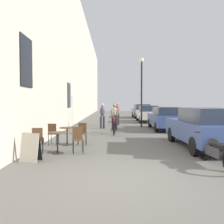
{
  "coord_description": "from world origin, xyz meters",
  "views": [
    {
      "loc": [
        -0.35,
        -5.16,
        1.72
      ],
      "look_at": [
        -0.14,
        17.5,
        0.84
      ],
      "focal_mm": 37.27,
      "sensor_mm": 36.0,
      "label": 1
    }
  ],
  "objects_px": {
    "cafe_table_near": "(57,138)",
    "cafe_chair_mid_toward_wall": "(82,132)",
    "cafe_chair_near_toward_wall": "(78,138)",
    "parked_car_fourth": "(141,111)",
    "sandwich_board_sign": "(31,147)",
    "cyclist_on_bicycle": "(114,119)",
    "cafe_chair_mid_toward_street": "(53,133)",
    "cafe_chair_near_toward_street": "(38,139)",
    "pedestrian_near": "(102,114)",
    "cafe_table_mid": "(67,132)",
    "parked_car_third": "(148,113)",
    "street_lamp": "(142,83)",
    "parked_motorcycle": "(216,151)",
    "parked_car_second": "(166,118)",
    "pedestrian_mid": "(117,112)",
    "parked_car_nearest": "(204,127)"
  },
  "relations": [
    {
      "from": "cafe_chair_near_toward_street",
      "to": "cyclist_on_bicycle",
      "type": "height_order",
      "value": "cyclist_on_bicycle"
    },
    {
      "from": "cafe_chair_mid_toward_wall",
      "to": "cafe_chair_mid_toward_street",
      "type": "bearing_deg",
      "value": -172.6
    },
    {
      "from": "sandwich_board_sign",
      "to": "parked_car_third",
      "type": "height_order",
      "value": "parked_car_third"
    },
    {
      "from": "sandwich_board_sign",
      "to": "cyclist_on_bicycle",
      "type": "relative_size",
      "value": 0.47
    },
    {
      "from": "cafe_table_mid",
      "to": "cyclist_on_bicycle",
      "type": "xyz_separation_m",
      "value": [
        2.01,
        3.4,
        0.29
      ]
    },
    {
      "from": "cafe_chair_near_toward_street",
      "to": "cafe_chair_near_toward_wall",
      "type": "xyz_separation_m",
      "value": [
        1.34,
        0.15,
        0.0
      ]
    },
    {
      "from": "parked_car_third",
      "to": "parked_car_fourth",
      "type": "relative_size",
      "value": 0.96
    },
    {
      "from": "cyclist_on_bicycle",
      "to": "parked_motorcycle",
      "type": "xyz_separation_m",
      "value": [
        2.63,
        -6.66,
        -0.41
      ]
    },
    {
      "from": "cafe_chair_near_toward_wall",
      "to": "cafe_table_mid",
      "type": "relative_size",
      "value": 1.24
    },
    {
      "from": "cyclist_on_bicycle",
      "to": "cafe_chair_near_toward_wall",
      "type": "bearing_deg",
      "value": -105.49
    },
    {
      "from": "cafe_chair_near_toward_street",
      "to": "pedestrian_mid",
      "type": "height_order",
      "value": "pedestrian_mid"
    },
    {
      "from": "sandwich_board_sign",
      "to": "pedestrian_near",
      "type": "xyz_separation_m",
      "value": [
        1.83,
        8.82,
        0.55
      ]
    },
    {
      "from": "sandwich_board_sign",
      "to": "cafe_chair_mid_toward_wall",
      "type": "bearing_deg",
      "value": 66.75
    },
    {
      "from": "cafe_chair_near_toward_street",
      "to": "street_lamp",
      "type": "bearing_deg",
      "value": 61.58
    },
    {
      "from": "cafe_table_mid",
      "to": "cafe_chair_mid_toward_street",
      "type": "xyz_separation_m",
      "value": [
        -0.56,
        -0.08,
        -0.0
      ]
    },
    {
      "from": "cafe_chair_mid_toward_street",
      "to": "cafe_chair_mid_toward_wall",
      "type": "xyz_separation_m",
      "value": [
        1.17,
        0.15,
        0.0
      ]
    },
    {
      "from": "cafe_chair_mid_toward_street",
      "to": "street_lamp",
      "type": "distance_m",
      "value": 8.82
    },
    {
      "from": "parked_car_second",
      "to": "cafe_chair_near_toward_street",
      "type": "bearing_deg",
      "value": -130.77
    },
    {
      "from": "cafe_table_near",
      "to": "cafe_chair_near_toward_street",
      "type": "bearing_deg",
      "value": -173.56
    },
    {
      "from": "pedestrian_mid",
      "to": "parked_car_second",
      "type": "bearing_deg",
      "value": -47.42
    },
    {
      "from": "parked_car_nearest",
      "to": "cafe_table_mid",
      "type": "bearing_deg",
      "value": 171.99
    },
    {
      "from": "cafe_table_mid",
      "to": "parked_car_third",
      "type": "xyz_separation_m",
      "value": [
        5.18,
        11.51,
        0.25
      ]
    },
    {
      "from": "cafe_chair_near_toward_wall",
      "to": "cafe_chair_mid_toward_wall",
      "type": "bearing_deg",
      "value": 91.28
    },
    {
      "from": "pedestrian_near",
      "to": "cafe_chair_mid_toward_street",
      "type": "bearing_deg",
      "value": -106.25
    },
    {
      "from": "pedestrian_near",
      "to": "parked_car_fourth",
      "type": "xyz_separation_m",
      "value": [
        4.16,
        11.17,
        -0.14
      ]
    },
    {
      "from": "cafe_chair_near_toward_street",
      "to": "cyclist_on_bicycle",
      "type": "relative_size",
      "value": 0.51
    },
    {
      "from": "cafe_table_near",
      "to": "cafe_chair_mid_toward_street",
      "type": "distance_m",
      "value": 1.61
    },
    {
      "from": "cafe_chair_mid_toward_street",
      "to": "sandwich_board_sign",
      "type": "relative_size",
      "value": 1.07
    },
    {
      "from": "street_lamp",
      "to": "parked_car_second",
      "type": "relative_size",
      "value": 1.17
    },
    {
      "from": "cyclist_on_bicycle",
      "to": "pedestrian_mid",
      "type": "height_order",
      "value": "pedestrian_mid"
    },
    {
      "from": "cafe_chair_near_toward_wall",
      "to": "street_lamp",
      "type": "distance_m",
      "value": 9.53
    },
    {
      "from": "cafe_chair_near_toward_street",
      "to": "cafe_chair_mid_toward_wall",
      "type": "bearing_deg",
      "value": 53.42
    },
    {
      "from": "pedestrian_mid",
      "to": "street_lamp",
      "type": "bearing_deg",
      "value": -42.82
    },
    {
      "from": "pedestrian_near",
      "to": "parked_car_fourth",
      "type": "relative_size",
      "value": 0.38
    },
    {
      "from": "parked_car_nearest",
      "to": "parked_motorcycle",
      "type": "height_order",
      "value": "parked_car_nearest"
    },
    {
      "from": "cafe_chair_mid_toward_wall",
      "to": "parked_car_fourth",
      "type": "distance_m",
      "value": 17.89
    },
    {
      "from": "cafe_chair_mid_toward_wall",
      "to": "pedestrian_near",
      "type": "bearing_deg",
      "value": 83.95
    },
    {
      "from": "cyclist_on_bicycle",
      "to": "pedestrian_near",
      "type": "bearing_deg",
      "value": 105.52
    },
    {
      "from": "cafe_table_near",
      "to": "cafe_chair_mid_toward_wall",
      "type": "relative_size",
      "value": 0.81
    },
    {
      "from": "cafe_chair_near_toward_street",
      "to": "cafe_table_mid",
      "type": "height_order",
      "value": "cafe_chair_near_toward_street"
    },
    {
      "from": "cafe_table_mid",
      "to": "cafe_chair_mid_toward_wall",
      "type": "distance_m",
      "value": 0.62
    },
    {
      "from": "cafe_chair_mid_toward_street",
      "to": "street_lamp",
      "type": "height_order",
      "value": "street_lamp"
    },
    {
      "from": "cyclist_on_bicycle",
      "to": "pedestrian_near",
      "type": "relative_size",
      "value": 1.03
    },
    {
      "from": "cafe_chair_near_toward_street",
      "to": "parked_motorcycle",
      "type": "height_order",
      "value": "cafe_chair_near_toward_street"
    },
    {
      "from": "cafe_chair_mid_toward_wall",
      "to": "parked_motorcycle",
      "type": "distance_m",
      "value": 5.23
    },
    {
      "from": "parked_motorcycle",
      "to": "cafe_table_mid",
      "type": "bearing_deg",
      "value": 144.96
    },
    {
      "from": "cyclist_on_bicycle",
      "to": "parked_car_second",
      "type": "height_order",
      "value": "cyclist_on_bicycle"
    },
    {
      "from": "pedestrian_near",
      "to": "sandwich_board_sign",
      "type": "bearing_deg",
      "value": -101.7
    },
    {
      "from": "cafe_chair_near_toward_wall",
      "to": "parked_car_fourth",
      "type": "distance_m",
      "value": 19.43
    },
    {
      "from": "cafe_chair_mid_toward_wall",
      "to": "sandwich_board_sign",
      "type": "distance_m",
      "value": 3.0
    }
  ]
}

